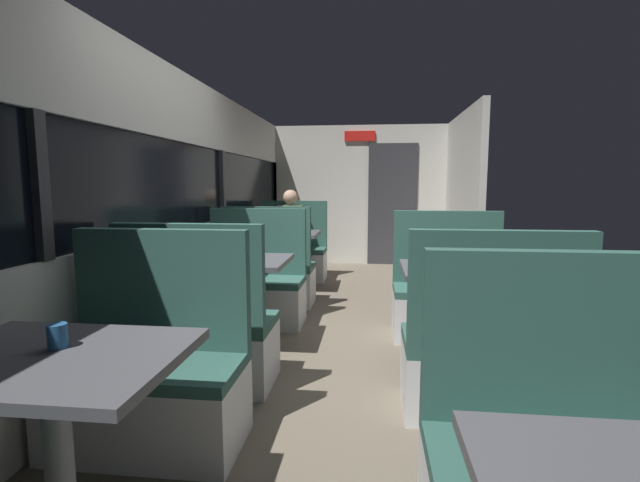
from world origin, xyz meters
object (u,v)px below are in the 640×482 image
(dining_table_far_window, at_px, (282,240))
(bench_mid_window_facing_end, at_px, (201,337))
(bench_far_window_facing_entry, at_px, (292,256))
(coffee_cup_secondary, at_px, (270,230))
(bench_mid_window_facing_entry, at_px, (255,289))
(bench_far_window_facing_end, at_px, (270,275))
(seated_passenger, at_px, (291,242))
(dining_table_near_window, at_px, (53,381))
(coffee_cup_primary, at_px, (57,336))
(bench_rear_aisle_facing_entry, at_px, (448,300))
(dining_table_rear_aisle, at_px, (465,282))
(bench_front_aisle_facing_entry, at_px, (566,482))
(dining_table_mid_window, at_px, (232,271))
(bench_rear_aisle_facing_end, at_px, (487,361))
(bench_near_window_facing_entry, at_px, (151,381))

(dining_table_far_window, bearing_deg, bench_mid_window_facing_end, -90.00)
(bench_far_window_facing_entry, bearing_deg, coffee_cup_secondary, -97.99)
(bench_mid_window_facing_entry, distance_m, bench_far_window_facing_end, 0.69)
(bench_far_window_facing_entry, distance_m, seated_passenger, 0.22)
(bench_mid_window_facing_entry, relative_size, coffee_cup_secondary, 12.22)
(dining_table_near_window, distance_m, bench_far_window_facing_end, 3.49)
(bench_far_window_facing_end, height_order, bench_far_window_facing_entry, same)
(dining_table_near_window, relative_size, dining_table_far_window, 1.00)
(seated_passenger, height_order, coffee_cup_secondary, seated_passenger)
(coffee_cup_primary, bearing_deg, coffee_cup_secondary, 91.48)
(bench_rear_aisle_facing_entry, bearing_deg, coffee_cup_secondary, 143.36)
(dining_table_rear_aisle, bearing_deg, bench_far_window_facing_entry, 120.95)
(bench_far_window_facing_entry, relative_size, bench_rear_aisle_facing_entry, 1.00)
(bench_far_window_facing_end, bearing_deg, seated_passenger, 90.00)
(dining_table_far_window, height_order, bench_far_window_facing_entry, bench_far_window_facing_entry)
(bench_rear_aisle_facing_entry, bearing_deg, bench_mid_window_facing_end, -146.19)
(dining_table_near_window, height_order, dining_table_far_window, same)
(bench_mid_window_facing_end, bearing_deg, bench_far_window_facing_entry, 90.00)
(seated_passenger, bearing_deg, bench_mid_window_facing_end, -90.00)
(bench_front_aisle_facing_entry, bearing_deg, dining_table_near_window, -176.82)
(bench_far_window_facing_end, xyz_separation_m, bench_far_window_facing_entry, (0.00, 1.40, 0.00))
(dining_table_mid_window, xyz_separation_m, bench_mid_window_facing_end, (0.00, -0.70, -0.31))
(bench_mid_window_facing_entry, xyz_separation_m, seated_passenger, (0.00, 2.01, 0.21))
(bench_far_window_facing_end, xyz_separation_m, bench_rear_aisle_facing_entry, (1.79, -0.89, 0.00))
(dining_table_mid_window, relative_size, bench_rear_aisle_facing_entry, 0.82)
(dining_table_far_window, relative_size, bench_far_window_facing_end, 0.82)
(bench_mid_window_facing_end, distance_m, dining_table_rear_aisle, 1.88)
(bench_far_window_facing_end, relative_size, bench_rear_aisle_facing_end, 1.00)
(coffee_cup_secondary, bearing_deg, bench_mid_window_facing_end, -87.35)
(coffee_cup_primary, xyz_separation_m, coffee_cup_secondary, (-0.10, 3.94, 0.00))
(dining_table_rear_aisle, distance_m, bench_rear_aisle_facing_end, 0.77)
(dining_table_near_window, height_order, bench_far_window_facing_entry, bench_far_window_facing_entry)
(bench_near_window_facing_entry, xyz_separation_m, bench_far_window_facing_entry, (0.00, 4.17, 0.00))
(bench_mid_window_facing_end, distance_m, bench_far_window_facing_end, 2.09)
(dining_table_near_window, height_order, bench_mid_window_facing_end, bench_mid_window_facing_end)
(bench_far_window_facing_end, distance_m, bench_far_window_facing_entry, 1.40)
(bench_near_window_facing_entry, distance_m, bench_rear_aisle_facing_entry, 2.60)
(bench_mid_window_facing_end, relative_size, dining_table_rear_aisle, 1.22)
(bench_near_window_facing_entry, relative_size, bench_front_aisle_facing_entry, 1.00)
(seated_passenger, distance_m, coffee_cup_secondary, 0.84)
(bench_mid_window_facing_entry, relative_size, coffee_cup_primary, 12.22)
(dining_table_far_window, bearing_deg, bench_far_window_facing_entry, 90.00)
(coffee_cup_primary, bearing_deg, bench_front_aisle_facing_entry, 1.13)
(seated_passenger, bearing_deg, dining_table_far_window, -90.00)
(bench_near_window_facing_entry, height_order, dining_table_mid_window, bench_near_window_facing_entry)
(coffee_cup_secondary, bearing_deg, bench_far_window_facing_end, -77.23)
(dining_table_mid_window, height_order, bench_far_window_facing_entry, bench_far_window_facing_entry)
(dining_table_rear_aisle, distance_m, coffee_cup_secondary, 2.86)
(dining_table_far_window, xyz_separation_m, seated_passenger, (0.00, 0.63, -0.10))
(bench_front_aisle_facing_entry, bearing_deg, bench_far_window_facing_end, 117.96)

